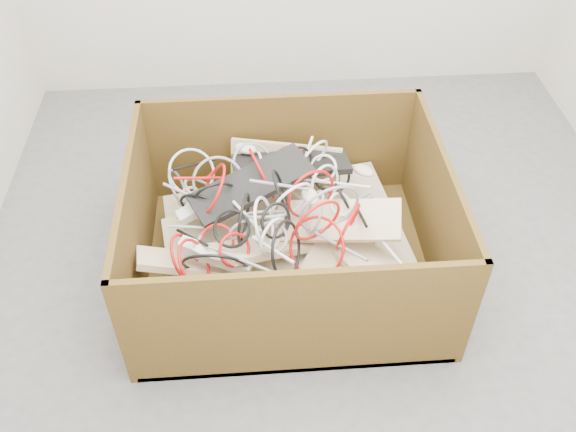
{
  "coord_description": "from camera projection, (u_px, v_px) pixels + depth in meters",
  "views": [
    {
      "loc": [
        -0.29,
        -1.83,
        2.04
      ],
      "look_at": [
        -0.15,
        -0.0,
        0.3
      ],
      "focal_mm": 39.11,
      "sensor_mm": 36.0,
      "label": 1
    }
  ],
  "objects": [
    {
      "name": "power_strip_left",
      "position": [
        212.0,
        201.0,
        2.51
      ],
      "size": [
        0.3,
        0.17,
        0.12
      ],
      "primitive_type": "cube",
      "rotation": [
        0.14,
        -0.26,
        0.39
      ],
      "color": "silver",
      "rests_on": "keyboard_pile"
    },
    {
      "name": "mice_scatter",
      "position": [
        291.0,
        212.0,
        2.47
      ],
      "size": [
        0.82,
        0.78,
        0.22
      ],
      "color": "beige",
      "rests_on": "keyboard_pile"
    },
    {
      "name": "ground",
      "position": [
        323.0,
        264.0,
        2.74
      ],
      "size": [
        3.0,
        3.0,
        0.0
      ],
      "primitive_type": "plane",
      "color": "#505153",
      "rests_on": "ground"
    },
    {
      "name": "vga_plug",
      "position": [
        372.0,
        204.0,
        2.52
      ],
      "size": [
        0.06,
        0.06,
        0.03
      ],
      "primitive_type": "cube",
      "rotation": [
        0.09,
        0.14,
        -0.88
      ],
      "color": "#0E11D4",
      "rests_on": "keyboard_pile"
    },
    {
      "name": "cable_tangle",
      "position": [
        262.0,
        207.0,
        2.43
      ],
      "size": [
        0.91,
        0.8,
        0.41
      ],
      "color": "black",
      "rests_on": "keyboard_pile"
    },
    {
      "name": "cardboard_box",
      "position": [
        284.0,
        247.0,
        2.62
      ],
      "size": [
        1.24,
        1.03,
        0.57
      ],
      "color": "#38280E",
      "rests_on": "ground"
    },
    {
      "name": "keyboard_pile",
      "position": [
        288.0,
        218.0,
        2.55
      ],
      "size": [
        1.08,
        0.9,
        0.39
      ],
      "color": "beige",
      "rests_on": "cardboard_box"
    },
    {
      "name": "power_strip_right",
      "position": [
        215.0,
        256.0,
        2.32
      ],
      "size": [
        0.29,
        0.16,
        0.09
      ],
      "primitive_type": "cube",
      "rotation": [
        -0.1,
        0.17,
        -0.39
      ],
      "color": "silver",
      "rests_on": "keyboard_pile"
    }
  ]
}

